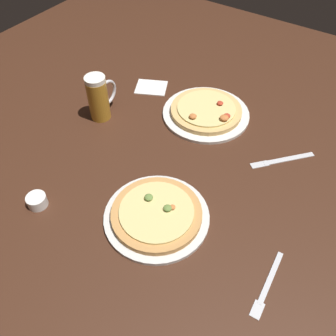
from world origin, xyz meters
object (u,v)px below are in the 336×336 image
object	(u,v)px
ramekin_sauce	(37,201)
knife_right	(282,160)
pizza_plate_far	(206,112)
beer_mug_dark	(99,97)
pizza_plate_near	(157,215)
napkin_folded	(151,87)
fork_left	(267,285)

from	to	relation	value
ramekin_sauce	knife_right	size ratio (longest dim) A/B	0.32
knife_right	pizza_plate_far	bearing A→B (deg)	168.98
pizza_plate_far	ramekin_sauce	size ratio (longest dim) A/B	5.51
pizza_plate_far	knife_right	size ratio (longest dim) A/B	1.79
beer_mug_dark	pizza_plate_far	bearing A→B (deg)	34.43
pizza_plate_far	ramekin_sauce	distance (m)	0.67
pizza_plate_near	knife_right	distance (m)	0.47
napkin_folded	ramekin_sauce	bearing A→B (deg)	-84.43
pizza_plate_near	pizza_plate_far	bearing A→B (deg)	103.23
pizza_plate_near	ramekin_sauce	xyz separation A→B (m)	(-0.32, -0.16, 0.00)
pizza_plate_near	napkin_folded	world-z (taller)	pizza_plate_near
pizza_plate_far	knife_right	xyz separation A→B (m)	(0.33, -0.06, -0.01)
ramekin_sauce	fork_left	xyz separation A→B (m)	(0.67, 0.14, -0.01)
napkin_folded	knife_right	world-z (taller)	napkin_folded
ramekin_sauce	knife_right	distance (m)	0.79
napkin_folded	fork_left	distance (m)	0.90
beer_mug_dark	napkin_folded	size ratio (longest dim) A/B	1.39
pizza_plate_near	fork_left	world-z (taller)	pizza_plate_near
napkin_folded	knife_right	bearing A→B (deg)	-8.62
beer_mug_dark	napkin_folded	bearing A→B (deg)	78.68
ramekin_sauce	napkin_folded	world-z (taller)	ramekin_sauce
pizza_plate_far	fork_left	bearing A→B (deg)	-47.06
pizza_plate_near	knife_right	bearing A→B (deg)	63.00
ramekin_sauce	fork_left	bearing A→B (deg)	12.18
ramekin_sauce	knife_right	xyz separation A→B (m)	(0.53, 0.58, -0.01)
pizza_plate_near	fork_left	distance (m)	0.35
pizza_plate_near	ramekin_sauce	world-z (taller)	pizza_plate_near
pizza_plate_near	beer_mug_dark	xyz separation A→B (m)	(-0.43, 0.26, 0.07)
beer_mug_dark	fork_left	bearing A→B (deg)	-19.43
fork_left	napkin_folded	bearing A→B (deg)	144.49
pizza_plate_far	beer_mug_dark	distance (m)	0.39
napkin_folded	fork_left	bearing A→B (deg)	-35.51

